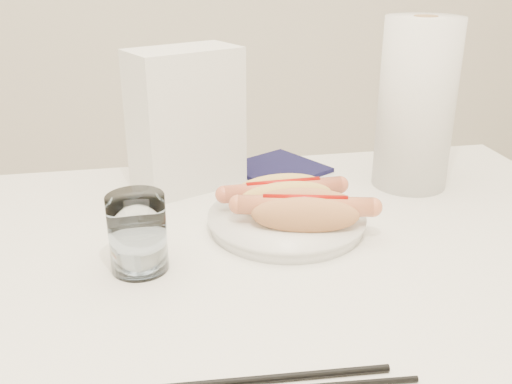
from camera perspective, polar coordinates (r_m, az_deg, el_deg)
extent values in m
cube|color=white|center=(0.79, -2.19, -8.18)|extent=(1.20, 0.80, 0.04)
cylinder|color=silver|center=(1.42, 18.27, -11.74)|extent=(0.04, 0.04, 0.71)
cylinder|color=white|center=(0.86, 3.01, -2.98)|extent=(0.28, 0.28, 0.02)
ellipsoid|color=#E5B95B|center=(0.86, 2.97, -0.54)|extent=(0.15, 0.04, 0.05)
ellipsoid|color=#E5B95B|center=(0.89, 2.41, 0.28)|extent=(0.15, 0.04, 0.05)
ellipsoid|color=#E5B95B|center=(0.88, 2.67, -0.81)|extent=(0.13, 0.06, 0.03)
cylinder|color=#C86446|center=(0.87, 2.69, 0.25)|extent=(0.18, 0.03, 0.03)
cylinder|color=#990A05|center=(0.87, 2.71, 0.94)|extent=(0.11, 0.01, 0.01)
ellipsoid|color=#C8824E|center=(0.80, 4.87, -2.29)|extent=(0.16, 0.07, 0.05)
ellipsoid|color=#C8824E|center=(0.84, 4.80, -1.29)|extent=(0.16, 0.07, 0.05)
ellipsoid|color=#C8824E|center=(0.83, 4.81, -2.53)|extent=(0.15, 0.09, 0.03)
cylinder|color=#D2724A|center=(0.82, 4.85, -1.36)|extent=(0.19, 0.07, 0.03)
cylinder|color=#990A05|center=(0.81, 4.88, -0.60)|extent=(0.12, 0.04, 0.01)
cylinder|color=silver|center=(0.75, -11.58, -4.00)|extent=(0.07, 0.07, 0.10)
cylinder|color=black|center=(0.58, 0.72, -17.96)|extent=(0.25, 0.02, 0.01)
cube|color=silver|center=(0.99, -6.91, 7.06)|extent=(0.20, 0.16, 0.24)
cube|color=black|center=(1.09, 2.18, 2.33)|extent=(0.20, 0.20, 0.01)
cylinder|color=silver|center=(1.02, 15.52, 8.28)|extent=(0.13, 0.13, 0.29)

